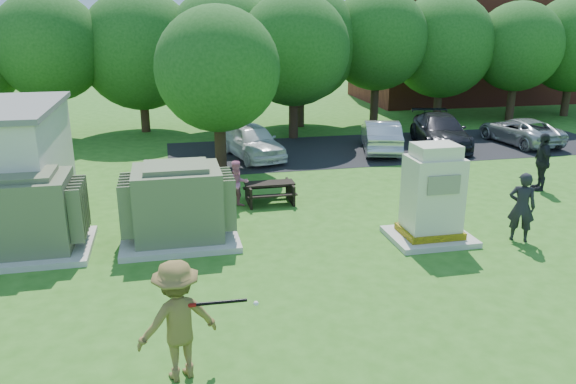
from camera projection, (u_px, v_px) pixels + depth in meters
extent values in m
plane|color=#2D6619|center=(331.00, 313.00, 11.16)|extent=(120.00, 120.00, 0.00)
cube|color=maroon|center=(471.00, 41.00, 38.78)|extent=(15.00, 8.00, 8.00)
cube|color=#232326|center=(395.00, 147.00, 25.16)|extent=(20.00, 6.00, 0.01)
cube|color=beige|center=(30.00, 250.00, 14.00)|extent=(3.00, 2.40, 0.15)
cube|color=#5C6548|center=(24.00, 213.00, 13.71)|extent=(2.20, 1.80, 1.80)
cube|color=#5C6548|center=(19.00, 175.00, 13.42)|extent=(1.60, 1.30, 0.12)
cube|color=#5C6548|center=(79.00, 208.00, 13.96)|extent=(0.32, 1.50, 1.35)
cube|color=beige|center=(180.00, 238.00, 14.76)|extent=(3.00, 2.40, 0.15)
cube|color=#5A6547|center=(178.00, 203.00, 14.46)|extent=(2.20, 1.80, 1.80)
cube|color=#5A6547|center=(176.00, 167.00, 14.18)|extent=(1.60, 1.30, 0.12)
cube|color=#5A6547|center=(127.00, 205.00, 14.20)|extent=(0.32, 1.50, 1.35)
cube|color=#5A6547|center=(227.00, 198.00, 14.71)|extent=(0.32, 1.50, 1.35)
cube|color=beige|center=(429.00, 237.00, 14.83)|extent=(2.11, 1.73, 0.14)
cube|color=yellow|center=(430.00, 231.00, 14.78)|extent=(1.49, 1.20, 0.17)
cube|color=beige|center=(433.00, 193.00, 14.47)|extent=(1.34, 1.06, 1.92)
cube|color=beige|center=(436.00, 151.00, 14.13)|extent=(1.10, 0.86, 0.34)
cube|color=gray|center=(444.00, 185.00, 13.83)|extent=(0.86, 0.04, 0.48)
cube|color=black|center=(270.00, 183.00, 17.57)|extent=(1.55, 0.60, 0.05)
cube|color=black|center=(267.00, 187.00, 18.08)|extent=(1.55, 0.21, 0.04)
cube|color=black|center=(272.00, 196.00, 17.20)|extent=(1.55, 0.21, 0.04)
cube|color=black|center=(249.00, 194.00, 17.53)|extent=(0.07, 1.16, 0.64)
cube|color=black|center=(290.00, 192.00, 17.80)|extent=(0.07, 1.16, 0.64)
imported|color=brown|center=(178.00, 321.00, 8.93)|extent=(1.48, 1.11, 2.04)
imported|color=black|center=(522.00, 207.00, 14.52)|extent=(0.81, 0.74, 1.85)
imported|color=#CE6D91|center=(238.00, 184.00, 17.16)|extent=(0.83, 0.72, 1.46)
imported|color=black|center=(542.00, 162.00, 18.79)|extent=(0.79, 1.23, 1.96)
imported|color=white|center=(252.00, 141.00, 23.16)|extent=(2.53, 4.41, 1.41)
imported|color=#B3B2B7|center=(381.00, 136.00, 24.24)|extent=(2.52, 4.40, 1.37)
imported|color=black|center=(440.00, 131.00, 25.14)|extent=(3.02, 5.21, 1.42)
imported|color=#AEADB2|center=(520.00, 131.00, 25.77)|extent=(2.34, 4.43, 1.19)
cylinder|color=black|center=(220.00, 302.00, 8.84)|extent=(0.85, 0.08, 0.06)
cylinder|color=maroon|center=(189.00, 306.00, 8.74)|extent=(0.22, 0.07, 0.06)
sphere|color=white|center=(256.00, 304.00, 9.35)|extent=(0.09, 0.09, 0.09)
cylinder|color=#47301E|center=(57.00, 109.00, 26.62)|extent=(0.44, 0.44, 2.80)
sphere|color=#235B1C|center=(49.00, 46.00, 25.75)|extent=(5.00, 5.00, 5.00)
cylinder|color=#47301E|center=(145.00, 109.00, 28.26)|extent=(0.44, 0.44, 2.30)
sphere|color=#235B1C|center=(140.00, 50.00, 27.39)|extent=(5.80, 5.80, 5.80)
cylinder|color=#47301E|center=(226.00, 105.00, 28.17)|extent=(0.44, 0.44, 2.70)
sphere|color=#235B1C|center=(224.00, 44.00, 27.28)|extent=(5.40, 5.40, 5.40)
cylinder|color=#47301E|center=(300.00, 103.00, 29.58)|extent=(0.44, 0.44, 2.50)
sphere|color=#235B1C|center=(300.00, 43.00, 28.66)|extent=(6.00, 6.00, 6.00)
cylinder|color=#47301E|center=(375.00, 98.00, 29.96)|extent=(0.44, 0.44, 2.90)
sphere|color=#235B1C|center=(377.00, 40.00, 29.06)|extent=(5.20, 5.20, 5.20)
cylinder|color=#47301E|center=(438.00, 99.00, 31.41)|extent=(0.44, 0.44, 2.40)
sphere|color=#235B1C|center=(442.00, 46.00, 30.54)|extent=(5.60, 5.60, 5.60)
cylinder|color=#47301E|center=(511.00, 97.00, 31.36)|extent=(0.44, 0.44, 2.60)
sphere|color=#235B1C|center=(517.00, 47.00, 30.53)|extent=(4.80, 4.80, 4.80)
cylinder|color=#47301E|center=(567.00, 94.00, 32.75)|extent=(0.44, 0.44, 2.50)
sphere|color=#235B1C|center=(574.00, 44.00, 31.88)|extent=(5.40, 5.40, 5.40)
cylinder|color=#47301E|center=(220.00, 138.00, 21.31)|extent=(0.44, 0.44, 2.40)
sphere|color=#235B1C|center=(218.00, 69.00, 20.53)|extent=(4.60, 4.60, 4.60)
cylinder|color=#47301E|center=(293.00, 111.00, 26.75)|extent=(0.44, 0.44, 2.60)
sphere|color=#235B1C|center=(294.00, 49.00, 25.89)|extent=(5.20, 5.20, 5.20)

